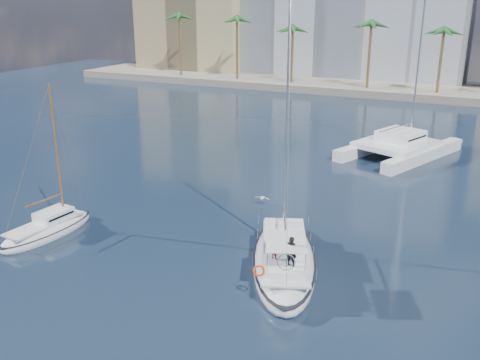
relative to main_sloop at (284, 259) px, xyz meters
The scene contains 10 objects.
ground 5.08m from the main_sloop, 145.23° to the left, with size 160.00×160.00×0.00m, color black.
quay 64.02m from the main_sloop, 93.72° to the left, with size 120.00×14.00×1.20m, color gray.
building_modern 78.75m from the main_sloop, 102.02° to the left, with size 42.00×16.00×28.00m, color white.
building_tan_left 86.07m from the main_sloop, 122.70° to the left, with size 22.00×14.00×22.00m, color tan.
palm_left 71.67m from the main_sloop, 122.50° to the left, with size 3.60×3.60×12.30m.
palm_centre 60.82m from the main_sloop, 93.97° to the left, with size 3.60×3.60×12.30m.
main_sloop is the anchor object (origin of this frame).
small_sloop 15.94m from the main_sloop, behind, with size 3.03×7.43×10.39m.
catamaran 26.77m from the main_sloop, 85.93° to the left, with size 10.88×14.54×18.90m.
seagull 9.99m from the main_sloop, 120.29° to the left, with size 1.17×0.50×0.22m.
Camera 1 is at (13.77, -29.10, 14.91)m, focal length 40.00 mm.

